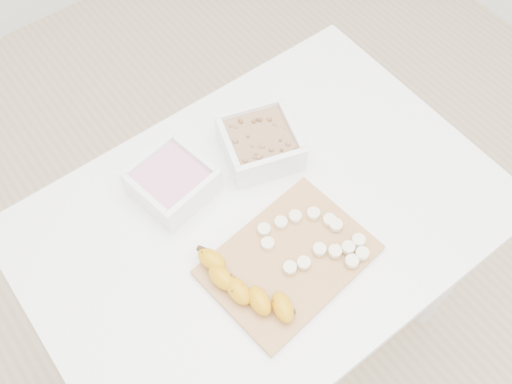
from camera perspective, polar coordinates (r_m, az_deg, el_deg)
ground at (r=1.91m, az=0.56°, el=-13.30°), size 3.50×3.50×0.00m
table at (r=1.30m, az=0.80°, el=-4.45°), size 1.00×0.70×0.75m
bowl_yogurt at (r=1.23m, az=-8.38°, el=1.07°), size 0.18×0.18×0.07m
bowl_granola at (r=1.27m, az=0.41°, el=4.98°), size 0.20×0.20×0.08m
cutting_board at (r=1.16m, az=3.29°, el=-6.82°), size 0.35×0.27×0.01m
banana at (r=1.11m, az=-0.98°, el=-9.51°), size 0.08×0.23×0.04m
banana_slices at (r=1.17m, az=6.11°, el=-4.80°), size 0.18×0.19×0.02m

